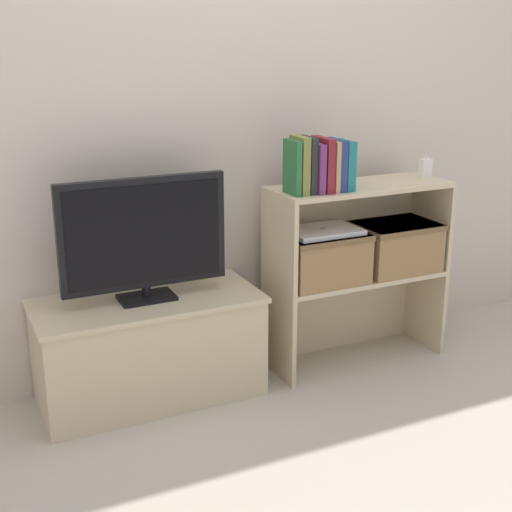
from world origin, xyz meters
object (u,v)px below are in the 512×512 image
at_px(book_forest, 292,168).
at_px(book_charcoal, 308,165).
at_px(tv_stand, 149,348).
at_px(book_olive, 300,165).
at_px(storage_basket_right, 395,244).
at_px(laptop, 323,231).
at_px(book_plum, 315,168).
at_px(book_teal, 344,165).
at_px(storage_basket_left, 322,255).
at_px(tv, 144,236).
at_px(book_navy, 336,165).
at_px(book_maroon, 323,165).
at_px(book_tan, 329,165).
at_px(baby_monitor, 425,168).

bearing_deg(book_forest, book_charcoal, -0.00).
xyz_separation_m(tv_stand, book_olive, (0.64, -0.09, 0.72)).
xyz_separation_m(storage_basket_right, laptop, (-0.39, 0.00, 0.11)).
relative_size(book_plum, book_teal, 0.99).
xyz_separation_m(book_olive, storage_basket_left, (0.14, 0.03, -0.41)).
distance_m(book_charcoal, book_plum, 0.04).
xyz_separation_m(tv, storage_basket_left, (0.77, -0.06, -0.16)).
xyz_separation_m(book_charcoal, storage_basket_left, (0.10, 0.03, -0.41)).
distance_m(book_navy, book_teal, 0.04).
relative_size(book_olive, book_charcoal, 1.01).
height_order(book_olive, book_plum, book_olive).
distance_m(book_teal, laptop, 0.30).
bearing_deg(book_maroon, book_plum, 180.00).
bearing_deg(book_forest, book_olive, 0.00).
bearing_deg(book_charcoal, book_tan, 0.00).
bearing_deg(baby_monitor, laptop, -178.40).
height_order(book_maroon, baby_monitor, book_maroon).
height_order(tv, book_navy, book_navy).
relative_size(book_plum, book_tan, 0.96).
relative_size(book_navy, baby_monitor, 1.81).
xyz_separation_m(book_forest, book_teal, (0.24, 0.00, -0.01)).
height_order(book_plum, book_tan, book_tan).
bearing_deg(book_teal, laptop, 155.81).
bearing_deg(book_navy, book_charcoal, -180.00).
relative_size(book_maroon, baby_monitor, 1.90).
bearing_deg(book_tan, tv_stand, 173.07).
height_order(book_maroon, storage_basket_left, book_maroon).
height_order(tv, book_olive, book_olive).
distance_m(book_teal, storage_basket_left, 0.40).
height_order(book_tan, laptop, book_tan).
relative_size(book_maroon, book_teal, 1.09).
bearing_deg(book_teal, tv_stand, 173.66).
relative_size(book_charcoal, laptop, 0.75).
bearing_deg(book_teal, book_plum, 180.00).
distance_m(tv_stand, book_maroon, 1.04).
height_order(book_olive, baby_monitor, book_olive).
height_order(book_charcoal, storage_basket_right, book_charcoal).
bearing_deg(book_charcoal, book_teal, 0.00).
relative_size(tv_stand, book_plum, 4.47).
bearing_deg(book_tan, storage_basket_right, 4.84).
relative_size(tv, book_tan, 3.15).
distance_m(book_plum, storage_basket_right, 0.60).
bearing_deg(tv_stand, book_charcoal, -7.95).
relative_size(book_charcoal, storage_basket_left, 0.64).
distance_m(book_olive, book_tan, 0.14).
height_order(tv_stand, book_plum, book_plum).
relative_size(book_teal, laptop, 0.67).
bearing_deg(book_plum, tv, 172.54).
xyz_separation_m(book_maroon, book_teal, (0.10, 0.00, -0.01)).
bearing_deg(book_navy, book_olive, 180.00).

